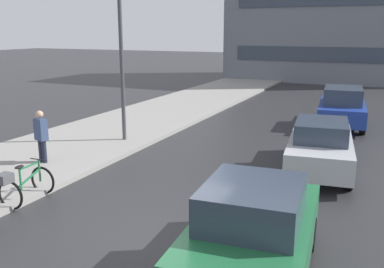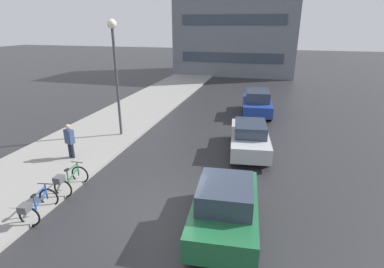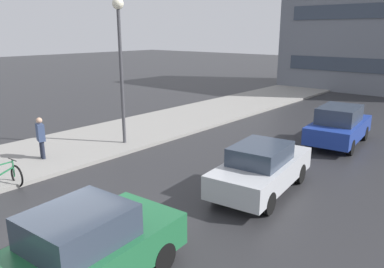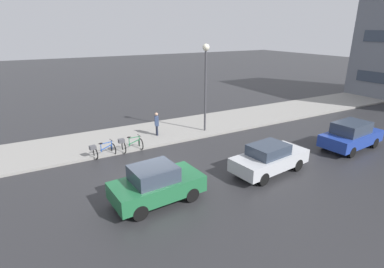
# 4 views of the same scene
# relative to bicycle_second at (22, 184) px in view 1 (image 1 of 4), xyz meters

# --- Properties ---
(ground_plane) EXTENTS (140.00, 140.00, 0.00)m
(ground_plane) POSITION_rel_bicycle_second_xyz_m (3.71, -0.20, -0.49)
(ground_plane) COLOR #28282B
(sidewalk_kerb) EXTENTS (4.80, 60.00, 0.14)m
(sidewalk_kerb) POSITION_rel_bicycle_second_xyz_m (-2.29, 9.80, -0.42)
(sidewalk_kerb) COLOR gray
(sidewalk_kerb) RESTS_ON ground
(bicycle_second) EXTENTS (0.77, 1.41, 0.97)m
(bicycle_second) POSITION_rel_bicycle_second_xyz_m (0.00, 0.00, 0.00)
(bicycle_second) COLOR black
(bicycle_second) RESTS_ON ground
(car_green) EXTENTS (2.15, 3.99, 1.67)m
(car_green) POSITION_rel_bicycle_second_xyz_m (5.84, -0.71, 0.33)
(car_green) COLOR #1E6038
(car_green) RESTS_ON ground
(car_silver) EXTENTS (2.22, 4.41, 1.54)m
(car_silver) POSITION_rel_bicycle_second_xyz_m (6.05, 5.38, 0.28)
(car_silver) COLOR #B2B5BA
(car_silver) RESTS_ON ground
(car_blue) EXTENTS (2.22, 4.38, 1.70)m
(car_blue) POSITION_rel_bicycle_second_xyz_m (6.01, 12.02, 0.35)
(car_blue) COLOR navy
(car_blue) RESTS_ON ground
(pedestrian) EXTENTS (0.45, 0.34, 1.72)m
(pedestrian) POSITION_rel_bicycle_second_xyz_m (-1.64, 2.42, 0.48)
(pedestrian) COLOR #1E2333
(pedestrian) RESTS_ON ground
(streetlamp) EXTENTS (0.46, 0.46, 6.08)m
(streetlamp) POSITION_rel_bicycle_second_xyz_m (-0.93, 5.80, 3.74)
(streetlamp) COLOR #424247
(streetlamp) RESTS_ON ground
(building_facade_main) EXTENTS (14.01, 7.46, 12.59)m
(building_facade_main) POSITION_rel_bicycle_second_xyz_m (2.18, 30.40, 5.80)
(building_facade_main) COLOR slate
(building_facade_main) RESTS_ON ground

